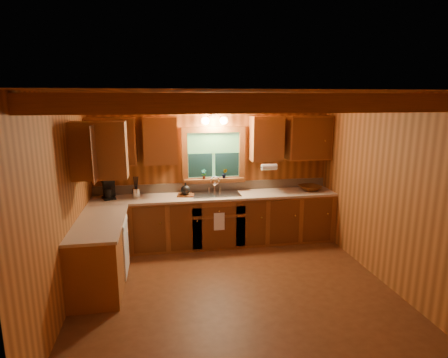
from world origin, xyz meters
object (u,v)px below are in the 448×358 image
coffee_maker (108,189)px  cutting_board (186,195)px  sink (216,197)px  wicker_basket (310,188)px

coffee_maker → cutting_board: bearing=-23.4°
sink → wicker_basket: 1.72m
sink → coffee_maker: (-1.80, 0.05, 0.21)m
sink → cutting_board: 0.53m
sink → coffee_maker: 1.81m
coffee_maker → sink: bearing=-22.3°
coffee_maker → wicker_basket: bearing=-21.7°
sink → cutting_board: bearing=-179.1°
coffee_maker → wicker_basket: coffee_maker is taller
wicker_basket → coffee_maker: bearing=178.9°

